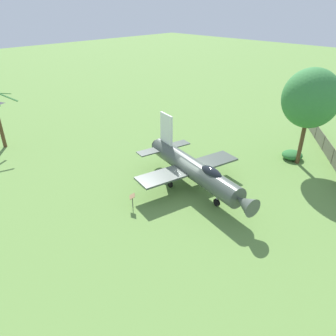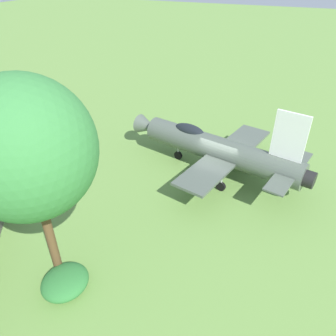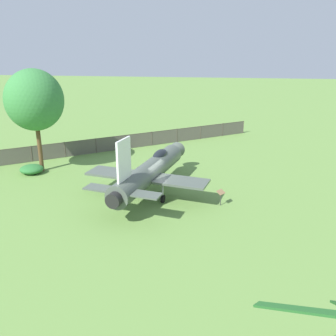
{
  "view_description": "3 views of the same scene",
  "coord_description": "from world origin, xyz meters",
  "px_view_note": "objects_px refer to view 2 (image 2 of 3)",
  "views": [
    {
      "loc": [
        14.7,
        -17.59,
        14.02
      ],
      "look_at": [
        -1.39,
        -1.47,
        1.89
      ],
      "focal_mm": 33.93,
      "sensor_mm": 36.0,
      "label": 1
    },
    {
      "loc": [
        -4.19,
        17.48,
        11.82
      ],
      "look_at": [
        1.69,
        4.25,
        2.5
      ],
      "focal_mm": 34.3,
      "sensor_mm": 36.0,
      "label": 2
    },
    {
      "loc": [
        -25.98,
        -4.97,
        11.06
      ],
      "look_at": [
        0.04,
        -1.43,
        2.19
      ],
      "focal_mm": 40.02,
      "sensor_mm": 36.0,
      "label": 3
    }
  ],
  "objects_px": {
    "shade_tree": "(26,150)",
    "info_plaque": "(254,132)",
    "display_jet": "(215,148)",
    "shrub_near_fence": "(65,282)"
  },
  "relations": [
    {
      "from": "shade_tree",
      "to": "info_plaque",
      "type": "height_order",
      "value": "shade_tree"
    },
    {
      "from": "display_jet",
      "to": "shrub_near_fence",
      "type": "bearing_deg",
      "value": 87.25
    },
    {
      "from": "display_jet",
      "to": "shade_tree",
      "type": "xyz_separation_m",
      "value": [
        3.88,
        10.71,
        4.49
      ]
    },
    {
      "from": "shrub_near_fence",
      "to": "shade_tree",
      "type": "bearing_deg",
      "value": -33.95
    },
    {
      "from": "shrub_near_fence",
      "to": "display_jet",
      "type": "bearing_deg",
      "value": -105.16
    },
    {
      "from": "shrub_near_fence",
      "to": "info_plaque",
      "type": "xyz_separation_m",
      "value": [
        -4.67,
        -16.57,
        0.46
      ]
    },
    {
      "from": "shade_tree",
      "to": "shrub_near_fence",
      "type": "bearing_deg",
      "value": 146.05
    },
    {
      "from": "display_jet",
      "to": "shade_tree",
      "type": "height_order",
      "value": "shade_tree"
    },
    {
      "from": "display_jet",
      "to": "shade_tree",
      "type": "relative_size",
      "value": 1.39
    },
    {
      "from": "shade_tree",
      "to": "shrub_near_fence",
      "type": "height_order",
      "value": "shade_tree"
    }
  ]
}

